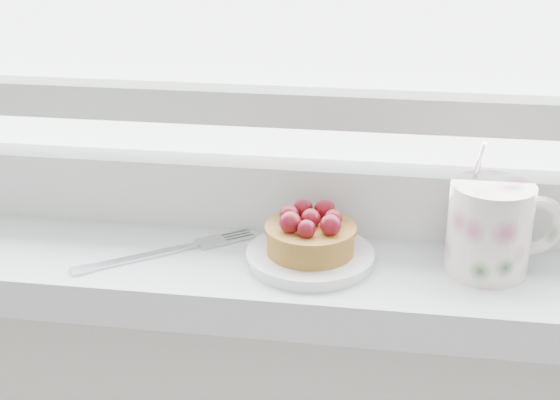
% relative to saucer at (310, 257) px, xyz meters
% --- Properties ---
extents(saucer, '(0.12, 0.12, 0.01)m').
position_rel_saucer_xyz_m(saucer, '(0.00, 0.00, 0.00)').
color(saucer, white).
rests_on(saucer, windowsill).
extents(raspberry_tart, '(0.09, 0.09, 0.05)m').
position_rel_saucer_xyz_m(raspberry_tart, '(-0.00, 0.00, 0.03)').
color(raspberry_tart, brown).
rests_on(raspberry_tart, saucer).
extents(floral_mug, '(0.12, 0.09, 0.13)m').
position_rel_saucer_xyz_m(floral_mug, '(0.17, 0.01, 0.04)').
color(floral_mug, silver).
rests_on(floral_mug, windowsill).
extents(fork, '(0.16, 0.13, 0.00)m').
position_rel_saucer_xyz_m(fork, '(-0.15, -0.00, -0.00)').
color(fork, silver).
rests_on(fork, windowsill).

